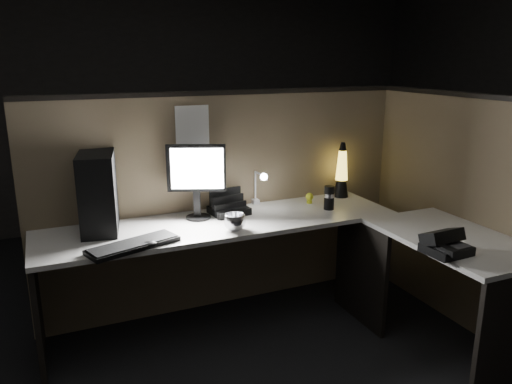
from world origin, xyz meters
name	(u,v)px	position (x,y,z in m)	size (l,w,h in m)	color
floor	(284,367)	(0.00, 0.00, 0.00)	(6.00, 6.00, 0.00)	black
room_shell	(289,83)	(0.00, 0.00, 1.62)	(6.00, 6.00, 6.00)	silver
partition_back	(227,202)	(0.00, 0.93, 0.75)	(2.66, 0.06, 1.50)	brown
partition_right	(458,212)	(1.33, 0.10, 0.75)	(0.06, 1.66, 1.50)	brown
desk	(293,254)	(0.18, 0.25, 0.58)	(2.60, 1.60, 0.73)	beige
pc_tower	(99,191)	(-0.87, 0.77, 0.97)	(0.20, 0.45, 0.47)	black
monitor	(197,174)	(-0.27, 0.73, 1.02)	(0.36, 0.18, 0.48)	black
keyboard	(133,245)	(-0.75, 0.37, 0.74)	(0.51, 0.17, 0.02)	black
mouse	(150,244)	(-0.67, 0.34, 0.75)	(0.09, 0.06, 0.04)	black
clip_lamp	(260,186)	(0.20, 0.81, 0.88)	(0.05, 0.20, 0.25)	white
organizer	(228,208)	(-0.06, 0.74, 0.77)	(0.26, 0.24, 0.18)	black
lava_lamp	(342,174)	(0.87, 0.80, 0.90)	(0.11, 0.11, 0.41)	black
travel_mug	(329,198)	(0.61, 0.55, 0.81)	(0.07, 0.07, 0.16)	black
steel_mug	(235,222)	(-0.14, 0.41, 0.78)	(0.13, 0.13, 0.10)	#BABAC2
figurine	(309,197)	(0.56, 0.74, 0.78)	(0.06, 0.06, 0.06)	yellow
pinned_paper	(192,130)	(-0.24, 0.90, 1.28)	(0.23, 0.00, 0.32)	white
desk_phone	(444,244)	(0.76, -0.37, 0.78)	(0.23, 0.24, 0.13)	black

